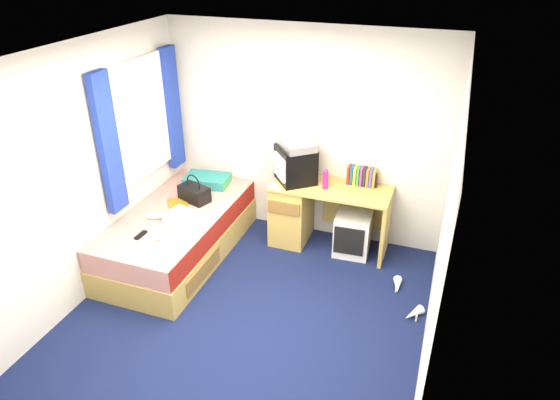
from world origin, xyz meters
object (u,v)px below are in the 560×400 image
(bed, at_px, (179,234))
(aerosol_can, at_px, (325,179))
(vcr, at_px, (296,144))
(remote_control, at_px, (141,235))
(white_heels, at_px, (405,299))
(pillow, at_px, (207,180))
(crt_tv, at_px, (295,164))
(water_bottle, at_px, (159,216))
(handbag, at_px, (194,193))
(towel, at_px, (182,218))
(magazine, at_px, (178,204))
(pink_water_bottle, at_px, (325,180))
(picture_frame, at_px, (376,180))
(desk, at_px, (307,210))
(colour_swatch_fan, at_px, (157,234))
(storage_cube, at_px, (353,234))

(bed, xyz_separation_m, aerosol_can, (1.44, 0.72, 0.57))
(vcr, bearing_deg, bed, -96.32)
(remote_control, bearing_deg, white_heels, 12.97)
(bed, distance_m, pillow, 0.79)
(crt_tv, height_order, vcr, vcr)
(crt_tv, height_order, remote_control, crt_tv)
(crt_tv, height_order, water_bottle, crt_tv)
(handbag, bearing_deg, remote_control, -80.85)
(crt_tv, height_order, handbag, crt_tv)
(handbag, relative_size, towel, 1.25)
(crt_tv, height_order, magazine, crt_tv)
(pillow, relative_size, pink_water_bottle, 2.60)
(vcr, relative_size, picture_frame, 3.18)
(picture_frame, height_order, aerosol_can, aerosol_can)
(desk, xyz_separation_m, aerosol_can, (0.21, -0.02, 0.44))
(bed, xyz_separation_m, desk, (1.23, 0.75, 0.14))
(towel, relative_size, colour_swatch_fan, 1.42)
(storage_cube, height_order, remote_control, remote_control)
(picture_frame, relative_size, white_heels, 0.23)
(storage_cube, relative_size, white_heels, 0.78)
(white_heels, bearing_deg, handbag, 172.97)
(picture_frame, bearing_deg, crt_tv, 178.05)
(towel, xyz_separation_m, magazine, (-0.23, 0.32, -0.04))
(aerosol_can, distance_m, remote_control, 2.01)
(picture_frame, xyz_separation_m, white_heels, (0.52, -0.93, -0.78))
(desk, relative_size, vcr, 2.92)
(white_heels, bearing_deg, crt_tv, 151.71)
(magazine, bearing_deg, desk, 24.49)
(storage_cube, relative_size, towel, 1.52)
(picture_frame, bearing_deg, towel, -162.50)
(towel, xyz_separation_m, remote_control, (-0.25, -0.37, -0.04))
(pillow, relative_size, storage_cube, 1.07)
(pillow, distance_m, colour_swatch_fan, 1.19)
(towel, height_order, remote_control, towel)
(desk, height_order, water_bottle, desk)
(white_heels, bearing_deg, towel, -175.79)
(picture_frame, distance_m, colour_swatch_fan, 2.38)
(handbag, height_order, white_heels, handbag)
(vcr, relative_size, water_bottle, 2.23)
(bed, distance_m, picture_frame, 2.23)
(water_bottle, bearing_deg, picture_frame, 28.56)
(bed, distance_m, magazine, 0.33)
(handbag, height_order, water_bottle, handbag)
(magazine, height_order, colour_swatch_fan, magazine)
(pillow, distance_m, storage_cube, 1.82)
(pillow, distance_m, aerosol_can, 1.46)
(storage_cube, xyz_separation_m, water_bottle, (-1.89, -0.88, 0.34))
(picture_frame, distance_m, water_bottle, 2.36)
(desk, xyz_separation_m, crt_tv, (-0.14, 0.00, 0.54))
(bed, height_order, desk, desk)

